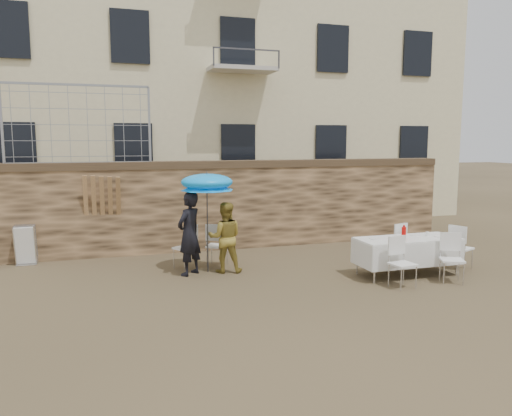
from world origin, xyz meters
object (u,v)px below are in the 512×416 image
object	(u,v)px
soda_bottle	(404,234)
couple_chair_right	(217,245)
umbrella	(207,185)
couple_chair_left	(185,247)
woman_dress	(225,237)
table_chair_front_left	(403,263)
banquet_table	(408,240)
chair_stack_right	(26,243)
table_chair_back	(394,244)
table_chair_side	(461,247)
man_suit	(189,234)
table_chair_front_right	(452,259)

from	to	relation	value
soda_bottle	couple_chair_right	bearing A→B (deg)	148.72
umbrella	couple_chair_left	bearing A→B (deg)	131.63
woman_dress	soda_bottle	bearing A→B (deg)	168.72
table_chair_front_left	banquet_table	bearing A→B (deg)	42.94
umbrella	chair_stack_right	world-z (taller)	umbrella
table_chair_back	table_chair_side	size ratio (longest dim) A/B	1.00
table_chair_side	couple_chair_right	bearing A→B (deg)	46.85
table_chair_back	woman_dress	bearing A→B (deg)	-24.37
couple_chair_left	chair_stack_right	bearing A→B (deg)	-56.58
table_chair_side	chair_stack_right	world-z (taller)	table_chair_side
banquet_table	table_chair_back	size ratio (longest dim) A/B	2.19
soda_bottle	umbrella	bearing A→B (deg)	156.51
man_suit	couple_chair_right	size ratio (longest dim) A/B	1.79
table_chair_front_left	table_chair_front_right	distance (m)	1.10
banquet_table	table_chair_front_left	world-z (taller)	table_chair_front_left
woman_dress	umbrella	size ratio (longest dim) A/B	0.76
couple_chair_left	table_chair_front_left	xyz separation A→B (m)	(3.65, -2.64, 0.00)
banquet_table	chair_stack_right	size ratio (longest dim) A/B	2.28
couple_chair_left	soda_bottle	distance (m)	4.56
woman_dress	table_chair_front_left	size ratio (longest dim) A/B	1.54
umbrella	banquet_table	size ratio (longest dim) A/B	0.93
table_chair_back	banquet_table	bearing A→B (deg)	59.85
table_chair_front_right	chair_stack_right	bearing A→B (deg)	177.74
chair_stack_right	table_chair_front_left	bearing A→B (deg)	-30.48
umbrella	soda_bottle	bearing A→B (deg)	-23.49
table_chair_front_left	chair_stack_right	bearing A→B (deg)	141.12
soda_bottle	chair_stack_right	distance (m)	8.19
couple_chair_right	table_chair_side	bearing A→B (deg)	-170.17
umbrella	soda_bottle	distance (m)	4.09
banquet_table	table_chair_back	xyz separation A→B (m)	(0.20, 0.80, -0.25)
man_suit	soda_bottle	size ratio (longest dim) A/B	6.61
umbrella	table_chair_side	world-z (taller)	umbrella
woman_dress	couple_chair_left	bearing A→B (deg)	-23.29
table_chair_front_left	table_chair_side	size ratio (longest dim) A/B	1.00
man_suit	table_chair_back	bearing A→B (deg)	131.42
man_suit	table_chair_side	xyz separation A→B (m)	(5.65, -1.24, -0.38)
chair_stack_right	man_suit	bearing A→B (deg)	-31.28
umbrella	table_chair_back	bearing A→B (deg)	-8.94
couple_chair_left	table_chair_front_right	distance (m)	5.44
chair_stack_right	couple_chair_left	bearing A→B (deg)	-23.87
man_suit	couple_chair_left	xyz separation A→B (m)	(0.00, 0.55, -0.38)
soda_bottle	couple_chair_left	bearing A→B (deg)	153.31
couple_chair_right	soda_bottle	bearing A→B (deg)	178.39
soda_bottle	table_chair_back	xyz separation A→B (m)	(0.40, 0.95, -0.43)
soda_bottle	table_chair_back	size ratio (longest dim) A/B	0.27
couple_chair_left	table_chair_side	size ratio (longest dim) A/B	1.00
woman_dress	couple_chair_left	size ratio (longest dim) A/B	1.54
umbrella	table_chair_side	bearing A→B (deg)	-14.29
man_suit	table_chair_front_right	distance (m)	5.21
table_chair_front_right	chair_stack_right	world-z (taller)	table_chair_front_right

